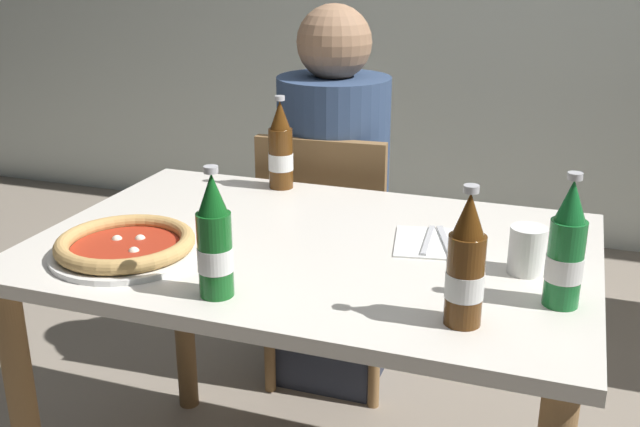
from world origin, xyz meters
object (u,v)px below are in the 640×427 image
(dining_table_main, at_px, (313,290))
(pizza_margherita_near, at_px, (126,246))
(paper_cup, at_px, (527,250))
(napkin_with_cutlery, at_px, (437,243))
(beer_bottle_extra, at_px, (466,267))
(diner_seated, at_px, (333,210))
(beer_bottle_right, at_px, (566,251))
(chair_behind_table, at_px, (329,247))
(beer_bottle_left, at_px, (215,243))
(beer_bottle_center, at_px, (281,150))

(dining_table_main, xyz_separation_m, pizza_margherita_near, (-0.34, -0.20, 0.14))
(paper_cup, bearing_deg, napkin_with_cutlery, 154.80)
(pizza_margherita_near, height_order, beer_bottle_extra, beer_bottle_extra)
(dining_table_main, distance_m, pizza_margherita_near, 0.42)
(paper_cup, bearing_deg, diner_seated, 132.95)
(diner_seated, xyz_separation_m, beer_bottle_right, (0.69, -0.79, 0.27))
(chair_behind_table, height_order, beer_bottle_right, beer_bottle_right)
(napkin_with_cutlery, xyz_separation_m, paper_cup, (0.19, -0.09, 0.04))
(beer_bottle_left, relative_size, beer_bottle_extra, 1.00)
(beer_bottle_right, bearing_deg, chair_behind_table, 132.87)
(chair_behind_table, bearing_deg, beer_bottle_extra, 117.32)
(beer_bottle_right, distance_m, paper_cup, 0.15)
(dining_table_main, bearing_deg, beer_bottle_extra, -35.49)
(diner_seated, relative_size, beer_bottle_left, 4.89)
(chair_behind_table, xyz_separation_m, pizza_margherita_near, (-0.18, -0.81, 0.29))
(pizza_margherita_near, bearing_deg, beer_bottle_left, -21.78)
(beer_bottle_center, xyz_separation_m, napkin_with_cutlery, (0.47, -0.26, -0.10))
(beer_bottle_left, relative_size, napkin_with_cutlery, 1.17)
(chair_behind_table, height_order, beer_bottle_left, beer_bottle_left)
(chair_behind_table, xyz_separation_m, beer_bottle_right, (0.69, -0.74, 0.37))
(beer_bottle_left, bearing_deg, beer_bottle_right, 15.80)
(napkin_with_cutlery, bearing_deg, chair_behind_table, 128.82)
(beer_bottle_left, distance_m, napkin_with_cutlery, 0.52)
(dining_table_main, xyz_separation_m, chair_behind_table, (-0.17, 0.61, -0.15))
(beer_bottle_center, distance_m, napkin_with_cutlery, 0.55)
(paper_cup, bearing_deg, dining_table_main, 178.84)
(dining_table_main, relative_size, napkin_with_cutlery, 5.70)
(napkin_with_cutlery, bearing_deg, beer_bottle_center, 150.89)
(beer_bottle_right, bearing_deg, pizza_margherita_near, -175.76)
(chair_behind_table, distance_m, paper_cup, 0.93)
(diner_seated, xyz_separation_m, pizza_margherita_near, (-0.17, -0.86, 0.19))
(dining_table_main, bearing_deg, diner_seated, 104.59)
(beer_bottle_left, bearing_deg, chair_behind_table, 95.58)
(chair_behind_table, bearing_deg, beer_bottle_right, 128.70)
(beer_bottle_left, relative_size, paper_cup, 2.60)
(beer_bottle_extra, bearing_deg, chair_behind_table, 121.49)
(beer_bottle_right, distance_m, napkin_with_cutlery, 0.35)
(beer_bottle_center, bearing_deg, beer_bottle_right, -32.93)
(diner_seated, bearing_deg, pizza_margherita_near, -101.25)
(beer_bottle_left, height_order, paper_cup, beer_bottle_left)
(chair_behind_table, distance_m, napkin_with_cutlery, 0.73)
(pizza_margherita_near, height_order, paper_cup, paper_cup)
(pizza_margherita_near, height_order, napkin_with_cutlery, pizza_margherita_near)
(beer_bottle_right, xyz_separation_m, beer_bottle_extra, (-0.15, -0.13, 0.00))
(beer_bottle_center, distance_m, beer_bottle_right, 0.88)
(dining_table_main, bearing_deg, paper_cup, -1.16)
(diner_seated, height_order, beer_bottle_left, diner_seated)
(beer_bottle_center, height_order, napkin_with_cutlery, beer_bottle_center)
(beer_bottle_center, bearing_deg, diner_seated, 82.33)
(paper_cup, bearing_deg, beer_bottle_center, 151.99)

